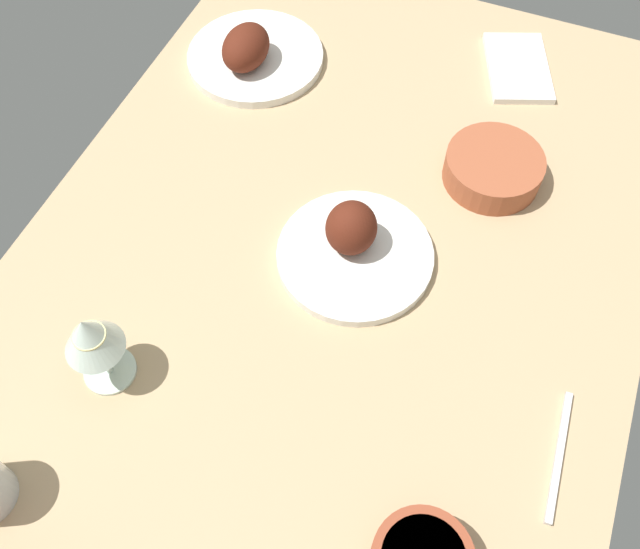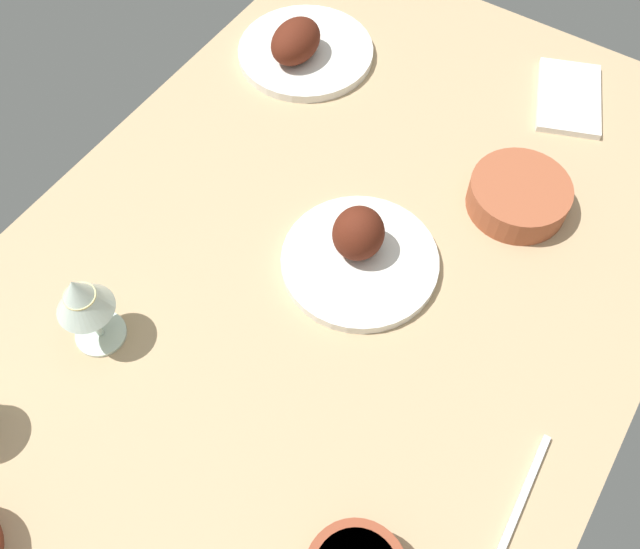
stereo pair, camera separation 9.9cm
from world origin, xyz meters
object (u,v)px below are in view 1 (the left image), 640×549
at_px(wine_glass, 90,338).
at_px(bowl_pasta, 493,167).
at_px(plate_center_main, 354,246).
at_px(plate_near_viewer, 252,54).
at_px(folded_napkin, 518,68).
at_px(spoon_loose, 559,456).

bearing_deg(wine_glass, bowl_pasta, -36.72).
bearing_deg(plate_center_main, bowl_pasta, -34.41).
height_order(plate_near_viewer, folded_napkin, plate_near_viewer).
height_order(wine_glass, folded_napkin, wine_glass).
bearing_deg(wine_glass, plate_near_viewer, 7.06).
distance_m(wine_glass, spoon_loose, 0.60).
relative_size(plate_near_viewer, spoon_loose, 1.39).
bearing_deg(wine_glass, spoon_loose, -79.24).
bearing_deg(folded_napkin, bowl_pasta, -175.79).
relative_size(bowl_pasta, wine_glass, 1.09).
bearing_deg(plate_near_viewer, folded_napkin, -69.93).
distance_m(bowl_pasta, wine_glass, 0.65).
bearing_deg(spoon_loose, wine_glass, 97.45).
height_order(bowl_pasta, folded_napkin, bowl_pasta).
relative_size(wine_glass, spoon_loose, 0.81).
bearing_deg(bowl_pasta, plate_center_main, 145.59).
height_order(folded_napkin, spoon_loose, folded_napkin).
relative_size(folded_napkin, spoon_loose, 0.98).
distance_m(plate_center_main, bowl_pasta, 0.27).
distance_m(plate_center_main, wine_glass, 0.39).
distance_m(folded_napkin, spoon_loose, 0.70).
xyz_separation_m(plate_center_main, folded_napkin, (0.48, -0.13, -0.02)).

